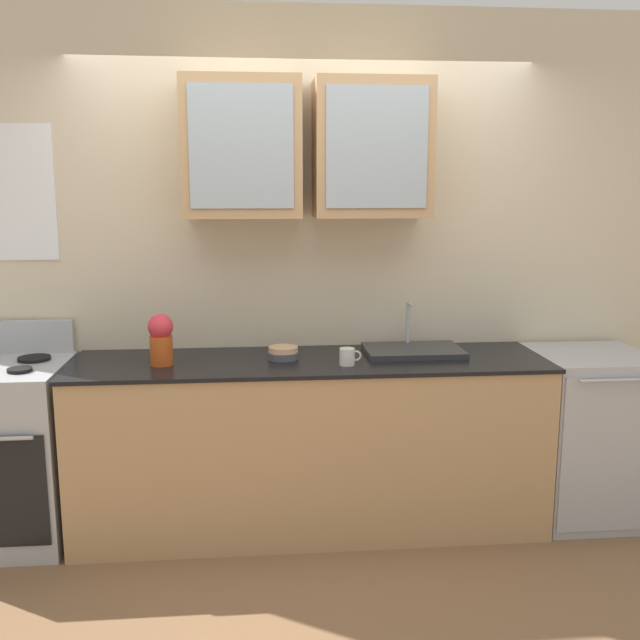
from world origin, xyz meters
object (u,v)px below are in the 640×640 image
(cup_near_sink, at_px, (348,357))
(vase, at_px, (161,338))
(sink_faucet, at_px, (413,350))
(bowl_stack, at_px, (283,353))
(stove_range, at_px, (5,452))
(dishwasher, at_px, (588,435))

(cup_near_sink, bearing_deg, vase, 174.33)
(sink_faucet, bearing_deg, bowl_stack, -174.87)
(stove_range, bearing_deg, vase, -2.91)
(vase, bearing_deg, sink_faucet, 5.83)
(sink_faucet, relative_size, bowl_stack, 3.19)
(bowl_stack, bearing_deg, stove_range, -178.79)
(bowl_stack, bearing_deg, cup_near_sink, -27.42)
(cup_near_sink, bearing_deg, sink_faucet, 30.47)
(sink_faucet, bearing_deg, dishwasher, -5.74)
(bowl_stack, bearing_deg, vase, -173.38)
(stove_range, xyz_separation_m, cup_near_sink, (1.77, -0.14, 0.50))
(cup_near_sink, bearing_deg, stove_range, 175.62)
(stove_range, bearing_deg, cup_near_sink, -4.38)
(stove_range, height_order, vase, vase)
(bowl_stack, relative_size, dishwasher, 0.18)
(stove_range, distance_m, cup_near_sink, 1.85)
(vase, distance_m, dishwasher, 2.40)
(sink_faucet, height_order, dishwasher, sink_faucet)
(sink_faucet, relative_size, dishwasher, 0.56)
(stove_range, xyz_separation_m, sink_faucet, (2.16, 0.09, 0.48))
(dishwasher, bearing_deg, stove_range, 179.92)
(dishwasher, bearing_deg, cup_near_sink, -174.54)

